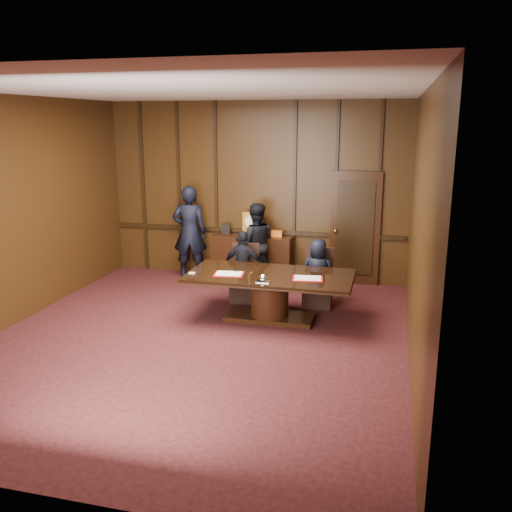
# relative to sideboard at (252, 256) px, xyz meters

# --- Properties ---
(room) EXTENTS (7.00, 7.04, 3.50)m
(room) POSITION_rel_sideboard_xyz_m (0.07, -3.12, 1.24)
(room) COLOR black
(room) RESTS_ON ground
(sideboard) EXTENTS (1.60, 0.45, 1.54)m
(sideboard) POSITION_rel_sideboard_xyz_m (0.00, 0.00, 0.00)
(sideboard) COLOR black
(sideboard) RESTS_ON ground
(conference_table) EXTENTS (2.62, 1.32, 0.76)m
(conference_table) POSITION_rel_sideboard_xyz_m (0.85, -2.16, 0.02)
(conference_table) COLOR black
(conference_table) RESTS_ON ground
(folder_left) EXTENTS (0.50, 0.39, 0.02)m
(folder_left) POSITION_rel_sideboard_xyz_m (0.23, -2.34, 0.28)
(folder_left) COLOR #A80F0F
(folder_left) RESTS_ON conference_table
(folder_right) EXTENTS (0.50, 0.39, 0.02)m
(folder_right) POSITION_rel_sideboard_xyz_m (1.47, -2.28, 0.28)
(folder_right) COLOR #A80F0F
(folder_right) RESTS_ON conference_table
(inkstand) EXTENTS (0.20, 0.14, 0.12)m
(inkstand) POSITION_rel_sideboard_xyz_m (0.85, -2.61, 0.33)
(inkstand) COLOR white
(inkstand) RESTS_ON conference_table
(notepad) EXTENTS (0.11, 0.08, 0.01)m
(notepad) POSITION_rel_sideboard_xyz_m (-0.35, -2.43, 0.28)
(notepad) COLOR #E1CA6E
(notepad) RESTS_ON conference_table
(chair_left) EXTENTS (0.54, 0.54, 0.99)m
(chair_left) POSITION_rel_sideboard_xyz_m (0.20, -1.28, -0.19)
(chair_left) COLOR black
(chair_left) RESTS_ON ground
(chair_right) EXTENTS (0.50, 0.50, 0.99)m
(chair_right) POSITION_rel_sideboard_xyz_m (1.50, -1.28, -0.19)
(chair_right) COLOR black
(chair_right) RESTS_ON ground
(signatory_left) EXTENTS (0.74, 0.32, 1.26)m
(signatory_left) POSITION_rel_sideboard_xyz_m (0.20, -1.36, 0.15)
(signatory_left) COLOR black
(signatory_left) RESTS_ON ground
(signatory_right) EXTENTS (0.61, 0.43, 1.19)m
(signatory_right) POSITION_rel_sideboard_xyz_m (1.50, -1.36, 0.11)
(signatory_right) COLOR black
(signatory_right) RESTS_ON ground
(witness_left) EXTENTS (0.75, 0.56, 1.88)m
(witness_left) POSITION_rel_sideboard_xyz_m (-1.25, -0.16, 0.45)
(witness_left) COLOR black
(witness_left) RESTS_ON ground
(witness_right) EXTENTS (0.90, 0.78, 1.59)m
(witness_right) POSITION_rel_sideboard_xyz_m (0.14, -0.27, 0.31)
(witness_right) COLOR black
(witness_right) RESTS_ON ground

